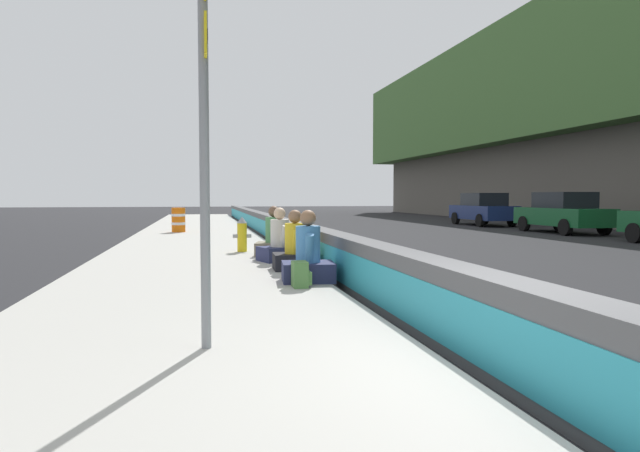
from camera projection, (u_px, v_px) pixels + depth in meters
The scene contains 13 objects.
ground_plane at pixel (524, 391), 4.35m from camera, with size 160.00×160.00×0.00m, color #232326.
sidewalk_strip at pixel (178, 410), 3.78m from camera, with size 80.00×4.40×0.14m, color #A8A59E.
jersey_barrier at pixel (525, 338), 4.33m from camera, with size 76.00×0.45×0.85m.
route_sign_post at pixel (204, 121), 4.97m from camera, with size 0.44×0.09×3.60m.
fire_hydrant at pixel (242, 234), 13.89m from camera, with size 0.26×0.46×0.88m.
seated_person_foreground at pixel (308, 259), 9.04m from camera, with size 0.79×0.90×1.17m.
seated_person_middle at pixel (295, 251), 10.51m from camera, with size 0.73×0.84×1.14m.
seated_person_rear at pixel (280, 244), 11.88m from camera, with size 0.92×1.00×1.15m.
seated_person_far at pixel (274, 240), 12.94m from camera, with size 0.89×0.98×1.17m.
backpack at pixel (301, 275), 8.45m from camera, with size 0.32×0.28×0.40m.
construction_barrel at pixel (178, 220), 21.50m from camera, with size 0.54×0.54×0.95m.
parked_car_fourth at pixel (563, 212), 23.00m from camera, with size 4.53×2.01×1.71m.
parked_car_midline at pixel (483, 209), 29.06m from camera, with size 4.55×2.04×1.71m.
Camera 1 is at (-3.83, 2.48, 1.53)m, focal length 30.99 mm.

